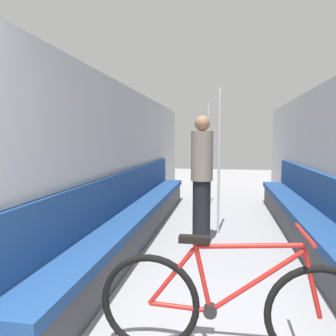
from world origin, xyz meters
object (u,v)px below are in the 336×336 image
Objects in this scene: bench_seat_row_right at (310,223)px; grab_pole_near at (219,163)px; grab_pole_far at (208,156)px; passenger_standing at (202,178)px; bench_seat_row_left at (137,216)px; bicycle at (231,306)px.

bench_seat_row_right is 2.78× the size of grab_pole_near.
grab_pole_near is at bearing 159.48° from bench_seat_row_right.
passenger_standing is (0.04, -2.70, -0.17)m from grab_pole_far.
bench_seat_row_left and bench_seat_row_right have the same top height.
bench_seat_row_right is 3.50× the size of passenger_standing.
grab_pole_far reaches higher than bench_seat_row_left.
bench_seat_row_left is 3.50× the size of passenger_standing.
bicycle is (-1.10, -2.52, 0.05)m from bench_seat_row_right.
bicycle is 0.80× the size of grab_pole_far.
grab_pole_near is at bearing -82.77° from grab_pole_far.
grab_pole_far reaches higher than bicycle.
bench_seat_row_right is at bearing -59.59° from grab_pole_far.
passenger_standing is at bearing -89.07° from grab_pole_far.
grab_pole_far reaches higher than bench_seat_row_right.
bench_seat_row_right is at bearing -20.52° from grab_pole_near.
passenger_standing reaches higher than bench_seat_row_left.
bench_seat_row_right is at bearing 52.42° from bicycle.
grab_pole_far is at bearing 117.92° from passenger_standing.
bench_seat_row_right is 1.52m from grab_pole_near.
bench_seat_row_left is 2.81m from grab_pole_far.
grab_pole_far is (-1.50, 2.55, 0.76)m from bench_seat_row_right.
grab_pole_far is 2.70m from passenger_standing.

